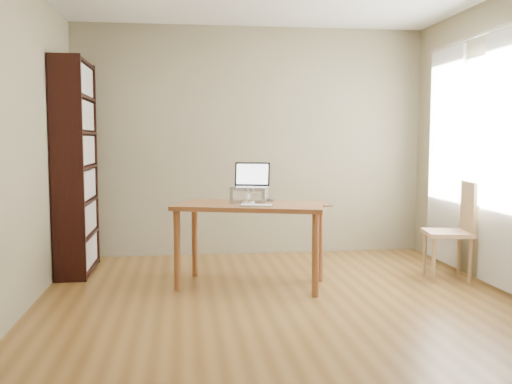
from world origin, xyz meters
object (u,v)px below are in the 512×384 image
object	(u,v)px
laptop	(249,182)
keyboard	(256,206)
bookshelf	(76,167)
chair	(455,227)
cat	(253,195)
desk	(251,215)

from	to	relation	value
laptop	keyboard	bearing A→B (deg)	-68.63
bookshelf	keyboard	size ratio (longest dim) A/B	6.87
laptop	chair	world-z (taller)	laptop
bookshelf	cat	world-z (taller)	bookshelf
laptop	keyboard	world-z (taller)	laptop
desk	laptop	size ratio (longest dim) A/B	3.86
keyboard	chair	bearing A→B (deg)	20.01
bookshelf	laptop	size ratio (longest dim) A/B	5.52
desk	chair	xyz separation A→B (m)	(1.96, 0.02, -0.14)
laptop	keyboard	size ratio (longest dim) A/B	1.24
bookshelf	desk	world-z (taller)	bookshelf
chair	keyboard	bearing A→B (deg)	-162.73
desk	keyboard	bearing A→B (deg)	-66.30
laptop	cat	distance (m)	0.13
desk	cat	size ratio (longest dim) A/B	2.98
bookshelf	chair	world-z (taller)	bookshelf
cat	bookshelf	bearing A→B (deg)	-176.59
desk	keyboard	distance (m)	0.25
bookshelf	keyboard	bearing A→B (deg)	-30.73
laptop	keyboard	distance (m)	0.40
keyboard	laptop	bearing A→B (deg)	106.63
desk	keyboard	world-z (taller)	keyboard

